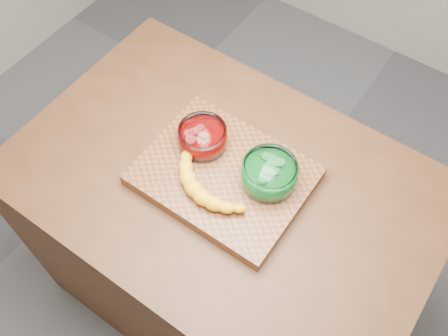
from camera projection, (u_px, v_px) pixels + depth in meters
The scene contains 6 objects.
ground at pixel (224, 288), 2.15m from camera, with size 3.50×3.50×0.00m, color #5A5A5F.
counter at pixel (224, 245), 1.77m from camera, with size 1.20×0.80×0.90m, color #4F2C17.
cutting_board at pixel (224, 176), 1.38m from camera, with size 0.45×0.35×0.04m, color brown.
bowl_red at pixel (203, 137), 1.38m from camera, with size 0.14×0.14×0.06m.
bowl_green at pixel (269, 174), 1.32m from camera, with size 0.15×0.15×0.07m.
banana at pixel (211, 180), 1.32m from camera, with size 0.29×0.18×0.04m, color #F5B015, non-canonical shape.
Camera 1 is at (0.42, -0.59, 2.09)m, focal length 40.00 mm.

